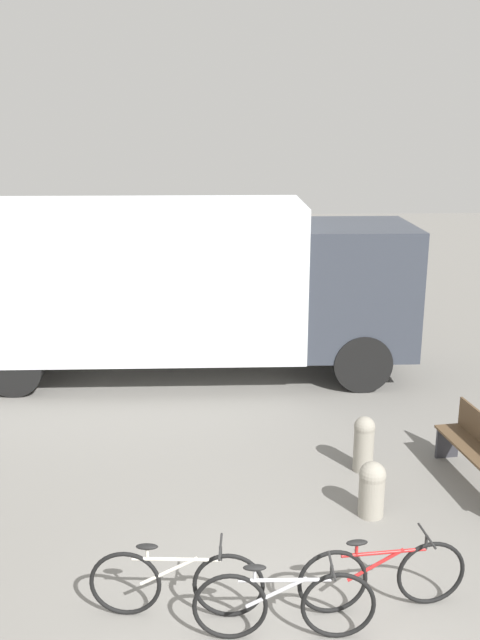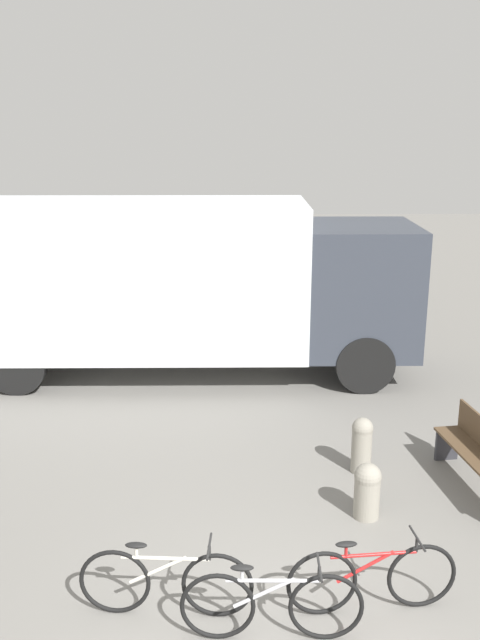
{
  "view_description": "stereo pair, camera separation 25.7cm",
  "coord_description": "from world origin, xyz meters",
  "px_view_note": "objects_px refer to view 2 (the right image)",
  "views": [
    {
      "loc": [
        -0.75,
        -5.56,
        4.85
      ],
      "look_at": [
        -0.29,
        5.0,
        1.78
      ],
      "focal_mm": 40.0,
      "sensor_mm": 36.0,
      "label": 1
    },
    {
      "loc": [
        -0.49,
        -5.57,
        4.85
      ],
      "look_at": [
        -0.29,
        5.0,
        1.78
      ],
      "focal_mm": 40.0,
      "sensor_mm": 36.0,
      "label": 2
    }
  ],
  "objects_px": {
    "delivery_truck": "(172,281)",
    "bicycle_near": "(166,582)",
    "bicycle_middle": "(271,605)",
    "bicycle_far": "(372,578)",
    "bollard_near_bench": "(367,489)",
    "bollard_far_bench": "(362,443)"
  },
  "relations": [
    {
      "from": "bicycle_near",
      "to": "bollard_near_bench",
      "type": "distance_m",
      "value": 2.94
    },
    {
      "from": "bollard_near_bench",
      "to": "bicycle_near",
      "type": "bearing_deg",
      "value": -143.05
    },
    {
      "from": "bicycle_middle",
      "to": "bollard_far_bench",
      "type": "height_order",
      "value": "bicycle_middle"
    },
    {
      "from": "bicycle_middle",
      "to": "bicycle_far",
      "type": "bearing_deg",
      "value": 22.27
    },
    {
      "from": "bicycle_far",
      "to": "bollard_far_bench",
      "type": "bearing_deg",
      "value": 76.13
    },
    {
      "from": "bicycle_near",
      "to": "bollard_near_bench",
      "type": "bearing_deg",
      "value": 41.07
    },
    {
      "from": "delivery_truck",
      "to": "bicycle_near",
      "type": "height_order",
      "value": "delivery_truck"
    },
    {
      "from": "bicycle_middle",
      "to": "bollard_near_bench",
      "type": "relative_size",
      "value": 2.41
    },
    {
      "from": "bicycle_far",
      "to": "bollard_near_bench",
      "type": "relative_size",
      "value": 2.41
    },
    {
      "from": "delivery_truck",
      "to": "bollard_far_bench",
      "type": "height_order",
      "value": "delivery_truck"
    },
    {
      "from": "bicycle_near",
      "to": "bicycle_middle",
      "type": "bearing_deg",
      "value": -15.47
    },
    {
      "from": "delivery_truck",
      "to": "bicycle_near",
      "type": "relative_size",
      "value": 5.08
    },
    {
      "from": "delivery_truck",
      "to": "bicycle_far",
      "type": "height_order",
      "value": "delivery_truck"
    },
    {
      "from": "bollard_near_bench",
      "to": "bollard_far_bench",
      "type": "bearing_deg",
      "value": 82.93
    },
    {
      "from": "delivery_truck",
      "to": "bollard_far_bench",
      "type": "distance_m",
      "value": 5.13
    },
    {
      "from": "bicycle_far",
      "to": "bollard_near_bench",
      "type": "xyz_separation_m",
      "value": [
        0.29,
        1.74,
        0.01
      ]
    },
    {
      "from": "bicycle_far",
      "to": "bollard_near_bench",
      "type": "distance_m",
      "value": 1.77
    },
    {
      "from": "bollard_near_bench",
      "to": "bollard_far_bench",
      "type": "height_order",
      "value": "bollard_far_bench"
    },
    {
      "from": "bicycle_near",
      "to": "bicycle_far",
      "type": "xyz_separation_m",
      "value": [
        2.06,
        0.02,
        0.0
      ]
    },
    {
      "from": "delivery_truck",
      "to": "bicycle_near",
      "type": "xyz_separation_m",
      "value": [
        0.4,
        -6.93,
        -1.46
      ]
    },
    {
      "from": "bicycle_middle",
      "to": "bollard_near_bench",
      "type": "height_order",
      "value": "bicycle_middle"
    },
    {
      "from": "bicycle_far",
      "to": "bollard_far_bench",
      "type": "relative_size",
      "value": 2.16
    }
  ]
}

